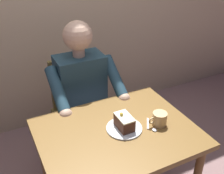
{
  "coord_description": "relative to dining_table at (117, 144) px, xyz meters",
  "views": [
    {
      "loc": [
        0.6,
        1.13,
        1.77
      ],
      "look_at": [
        -0.01,
        -0.1,
        0.98
      ],
      "focal_mm": 43.47,
      "sensor_mm": 36.0,
      "label": 1
    }
  ],
  "objects": [
    {
      "name": "dessert_plate",
      "position": [
        -0.05,
        0.0,
        0.1
      ],
      "size": [
        0.22,
        0.22,
        0.01
      ],
      "primitive_type": "cylinder",
      "color": "silver",
      "rests_on": "dining_table"
    },
    {
      "name": "seated_person",
      "position": [
        0.0,
        -0.54,
        0.01
      ],
      "size": [
        0.53,
        0.58,
        1.24
      ],
      "color": "#213E4D",
      "rests_on": "ground"
    },
    {
      "name": "coffee_cup",
      "position": [
        -0.26,
        0.06,
        0.14
      ],
      "size": [
        0.12,
        0.09,
        0.08
      ],
      "color": "tan",
      "rests_on": "dining_table"
    },
    {
      "name": "dessert_spoon",
      "position": [
        -0.2,
        0.06,
        0.1
      ],
      "size": [
        0.07,
        0.14,
        0.01
      ],
      "color": "silver",
      "rests_on": "dining_table"
    },
    {
      "name": "dining_table",
      "position": [
        0.0,
        0.0,
        0.0
      ],
      "size": [
        0.93,
        0.72,
        0.73
      ],
      "color": "brown",
      "rests_on": "ground"
    },
    {
      "name": "chair",
      "position": [
        0.0,
        -0.71,
        -0.15
      ],
      "size": [
        0.42,
        0.42,
        0.89
      ],
      "color": "brown",
      "rests_on": "ground"
    },
    {
      "name": "cake_slice",
      "position": [
        -0.05,
        0.0,
        0.15
      ],
      "size": [
        0.08,
        0.13,
        0.1
      ],
      "color": "#46271A",
      "rests_on": "dessert_plate"
    }
  ]
}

